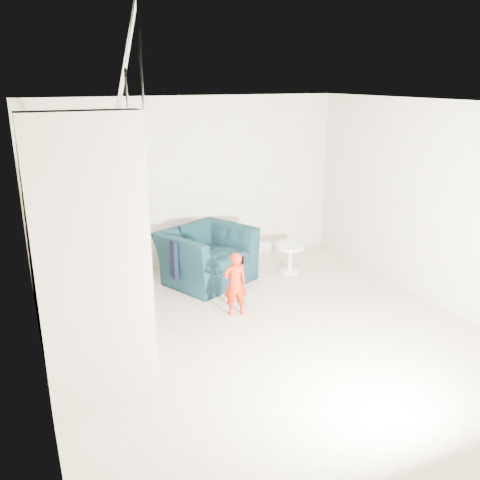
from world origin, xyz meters
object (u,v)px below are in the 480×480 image
object	(u,v)px
side_table	(290,254)
armchair	(207,256)
staircase	(83,273)
toddler	(235,284)

from	to	relation	value
side_table	armchair	bearing A→B (deg)	171.16
armchair	staircase	bearing A→B (deg)	-168.25
toddler	side_table	world-z (taller)	toddler
staircase	toddler	bearing A→B (deg)	5.98
armchair	side_table	world-z (taller)	armchair
armchair	toddler	xyz separation A→B (m)	(-0.07, -1.22, 0.02)
armchair	staircase	distance (m)	2.47
armchair	side_table	bearing A→B (deg)	-33.18
toddler	staircase	world-z (taller)	staircase
armchair	staircase	size ratio (longest dim) A/B	0.34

